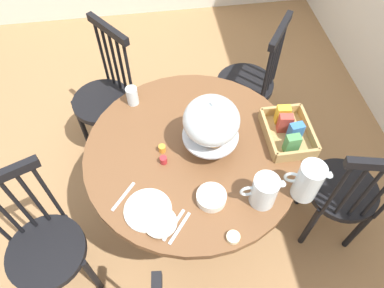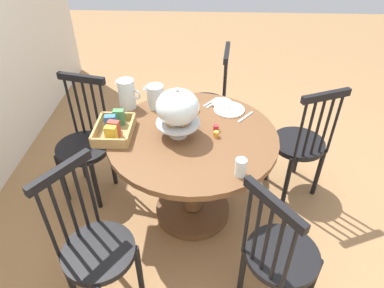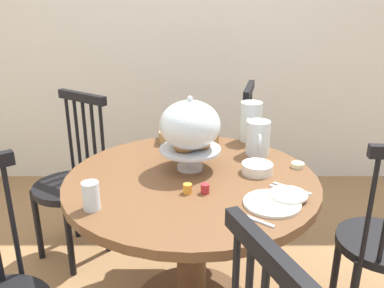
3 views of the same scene
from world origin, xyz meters
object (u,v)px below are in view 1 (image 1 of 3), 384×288
at_px(pastry_stand_with_dome, 211,122).
at_px(windsor_chair_facing_door, 45,248).
at_px(windsor_chair_host_seat, 343,193).
at_px(windsor_chair_by_cabinet, 105,100).
at_px(butter_dish, 233,237).
at_px(dining_table, 192,173).
at_px(drinking_glass, 132,96).
at_px(windsor_chair_near_window, 248,85).
at_px(cereal_basket, 288,131).
at_px(milk_pitcher, 308,182).
at_px(china_plate_large, 148,210).
at_px(orange_juice_pitcher, 264,192).
at_px(cereal_bowl, 211,197).
at_px(china_plate_small, 161,222).

bearing_deg(pastry_stand_with_dome, windsor_chair_facing_door, -71.22).
distance_m(windsor_chair_host_seat, pastry_stand_with_dome, 0.91).
relative_size(windsor_chair_by_cabinet, butter_dish, 16.25).
relative_size(dining_table, pastry_stand_with_dome, 3.23).
bearing_deg(drinking_glass, butter_dish, 24.25).
xyz_separation_m(windsor_chair_near_window, pastry_stand_with_dome, (0.69, -0.41, 0.49)).
distance_m(windsor_chair_host_seat, cereal_basket, 0.52).
bearing_deg(milk_pitcher, dining_table, -123.82).
bearing_deg(butter_dish, cereal_basket, 142.00).
height_order(windsor_chair_host_seat, china_plate_large, windsor_chair_host_seat).
xyz_separation_m(china_plate_large, butter_dish, (0.18, 0.36, 0.01)).
distance_m(windsor_chair_facing_door, butter_dish, 0.98).
xyz_separation_m(windsor_chair_by_cabinet, orange_juice_pitcher, (1.03, 0.77, 0.37)).
bearing_deg(china_plate_large, pastry_stand_with_dome, 132.70).
relative_size(pastry_stand_with_dome, orange_juice_pitcher, 1.72).
height_order(windsor_chair_facing_door, pastry_stand_with_dome, pastry_stand_with_dome).
relative_size(windsor_chair_facing_door, windsor_chair_host_seat, 1.00).
bearing_deg(pastry_stand_with_dome, milk_pitcher, 49.73).
bearing_deg(milk_pitcher, cereal_bowl, -93.47).
bearing_deg(windsor_chair_host_seat, windsor_chair_facing_door, -87.14).
bearing_deg(cereal_bowl, china_plate_large, -87.38).
relative_size(windsor_chair_by_cabinet, windsor_chair_facing_door, 1.00).
bearing_deg(cereal_basket, dining_table, -88.29).
bearing_deg(dining_table, windsor_chair_host_seat, 75.33).
bearing_deg(butter_dish, dining_table, -167.58).
bearing_deg(cereal_basket, milk_pitcher, -4.44).
bearing_deg(dining_table, butter_dish, 12.42).
distance_m(orange_juice_pitcher, drinking_glass, 0.90).
distance_m(windsor_chair_facing_door, drinking_glass, 0.92).
xyz_separation_m(windsor_chair_facing_door, windsor_chair_host_seat, (-0.08, 1.63, 0.00)).
bearing_deg(milk_pitcher, windsor_chair_host_seat, 106.67).
bearing_deg(pastry_stand_with_dome, cereal_bowl, -8.61).
bearing_deg(windsor_chair_near_window, windsor_chair_host_seat, 19.77).
height_order(windsor_chair_near_window, china_plate_large, windsor_chair_near_window).
xyz_separation_m(windsor_chair_host_seat, cereal_basket, (-0.23, -0.32, 0.33)).
relative_size(cereal_bowl, butter_dish, 2.33).
distance_m(dining_table, windsor_chair_facing_door, 0.86).
bearing_deg(pastry_stand_with_dome, windsor_chair_near_window, 149.36).
bearing_deg(cereal_basket, windsor_chair_by_cabinet, -124.40).
bearing_deg(windsor_chair_host_seat, cereal_basket, -125.72).
bearing_deg(dining_table, cereal_bowl, 9.11).
height_order(dining_table, butter_dish, butter_dish).
xyz_separation_m(pastry_stand_with_dome, orange_juice_pitcher, (0.34, 0.18, -0.12)).
xyz_separation_m(dining_table, windsor_chair_near_window, (-0.69, 0.50, -0.05)).
relative_size(windsor_chair_facing_door, cereal_basket, 3.09).
xyz_separation_m(cereal_bowl, drinking_glass, (-0.67, -0.33, 0.03)).
bearing_deg(drinking_glass, china_plate_large, 2.76).
relative_size(dining_table, china_plate_small, 7.42).
bearing_deg(cereal_bowl, cereal_basket, 124.08).
distance_m(pastry_stand_with_dome, cereal_basket, 0.44).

